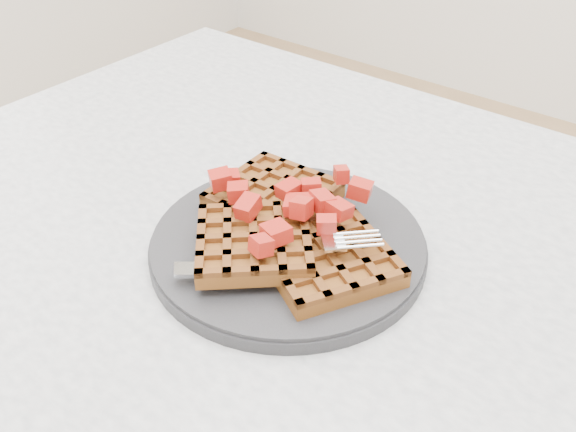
{
  "coord_description": "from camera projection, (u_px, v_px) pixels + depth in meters",
  "views": [
    {
      "loc": [
        0.14,
        -0.33,
        1.12
      ],
      "look_at": [
        -0.13,
        0.02,
        0.79
      ],
      "focal_mm": 40.0,
      "sensor_mm": 36.0,
      "label": 1
    }
  ],
  "objects": [
    {
      "name": "table",
      "position": [
        389.0,
        425.0,
        0.56
      ],
      "size": [
        1.2,
        0.8,
        0.75
      ],
      "color": "silver",
      "rests_on": "ground"
    },
    {
      "name": "plate",
      "position": [
        288.0,
        245.0,
        0.57
      ],
      "size": [
        0.25,
        0.25,
        0.02
      ],
      "primitive_type": "cylinder",
      "color": "#242427",
      "rests_on": "table"
    },
    {
      "name": "waffles",
      "position": [
        285.0,
        230.0,
        0.56
      ],
      "size": [
        0.21,
        0.19,
        0.03
      ],
      "color": "brown",
      "rests_on": "plate"
    },
    {
      "name": "strawberry_pile",
      "position": [
        288.0,
        203.0,
        0.55
      ],
      "size": [
        0.15,
        0.15,
        0.02
      ],
      "primitive_type": null,
      "color": "#930500",
      "rests_on": "waffles"
    },
    {
      "name": "fork",
      "position": [
        294.0,
        265.0,
        0.53
      ],
      "size": [
        0.14,
        0.15,
        0.02
      ],
      "primitive_type": null,
      "rotation": [
        0.0,
        0.0,
        -0.78
      ],
      "color": "silver",
      "rests_on": "plate"
    }
  ]
}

